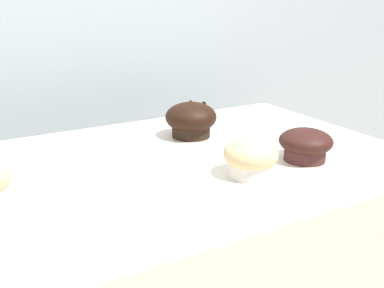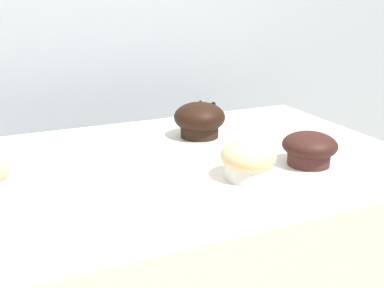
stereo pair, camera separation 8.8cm
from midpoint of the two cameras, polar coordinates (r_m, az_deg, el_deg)
The scene contains 4 objects.
wall_back at distance 1.47m, azimuth -9.52°, elevation 5.08°, with size 3.20×0.10×1.80m, color #A8B2B7.
muffin_back_left at distance 0.84m, azimuth 10.15°, elevation -2.05°, with size 0.10×0.10×0.07m.
muffin_back_right at distance 1.07m, azimuth 3.33°, elevation 3.06°, with size 0.12×0.12×0.08m.
muffin_front_left at distance 0.93m, azimuth 17.34°, elevation -0.56°, with size 0.11×0.11×0.07m.
Camera 2 is at (-0.30, -0.80, 1.23)m, focal length 42.00 mm.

